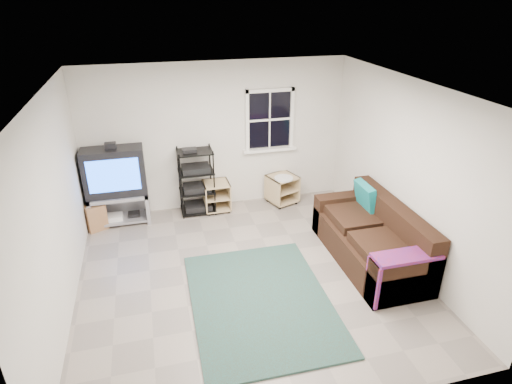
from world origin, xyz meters
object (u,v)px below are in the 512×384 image
object	(u,v)px
side_table_left	(216,195)
sofa	(372,240)
tv_unit	(116,180)
side_table_right	(281,187)
av_rack	(197,185)

from	to	relation	value
side_table_left	sofa	bearing A→B (deg)	-48.33
tv_unit	side_table_right	bearing A→B (deg)	0.53
side_table_left	sofa	xyz separation A→B (m)	(1.93, -2.17, 0.05)
tv_unit	side_table_right	xyz separation A→B (m)	(2.89, 0.03, -0.48)
tv_unit	side_table_left	xyz separation A→B (m)	(1.67, 0.06, -0.50)
side_table_left	side_table_right	xyz separation A→B (m)	(1.22, -0.03, 0.02)
av_rack	side_table_left	world-z (taller)	av_rack
tv_unit	sofa	size ratio (longest dim) A/B	0.68
av_rack	sofa	bearing A→B (deg)	-43.32
side_table_right	sofa	bearing A→B (deg)	-71.60
tv_unit	sofa	xyz separation A→B (m)	(3.61, -2.12, -0.45)
av_rack	side_table_right	size ratio (longest dim) A/B	1.96
side_table_right	av_rack	bearing A→B (deg)	179.95
tv_unit	side_table_left	world-z (taller)	tv_unit
av_rack	side_table_left	xyz separation A→B (m)	(0.34, 0.03, -0.24)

